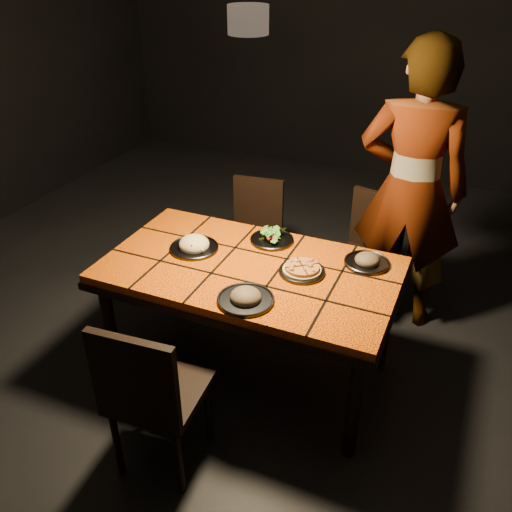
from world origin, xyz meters
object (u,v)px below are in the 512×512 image
at_px(chair_far_left, 255,227).
at_px(diner, 411,191).
at_px(chair_near, 149,392).
at_px(dining_table, 250,278).
at_px(chair_far_right, 369,247).
at_px(plate_pizza, 302,270).
at_px(plate_pasta, 194,245).

distance_m(chair_far_left, diner, 1.16).
bearing_deg(chair_near, dining_table, -103.00).
bearing_deg(dining_table, chair_far_left, 112.04).
height_order(chair_far_right, plate_pizza, chair_far_right).
height_order(dining_table, chair_near, chair_near).
height_order(dining_table, chair_far_left, chair_far_left).
bearing_deg(dining_table, plate_pasta, 173.47).
distance_m(dining_table, chair_far_right, 1.06).
distance_m(chair_far_left, plate_pizza, 1.13).
xyz_separation_m(dining_table, diner, (0.68, 0.94, 0.27)).
relative_size(plate_pizza, plate_pasta, 1.03).
bearing_deg(chair_far_right, plate_pizza, -88.10).
bearing_deg(chair_far_left, plate_pasta, -96.99).
relative_size(chair_far_left, plate_pizza, 2.81).
bearing_deg(chair_near, chair_far_right, -112.84).
relative_size(chair_far_left, plate_pasta, 2.90).
bearing_deg(chair_far_right, plate_pasta, -119.58).
distance_m(chair_near, chair_far_right, 1.88).
height_order(chair_near, chair_far_left, chair_near).
bearing_deg(plate_pizza, diner, 65.75).
distance_m(chair_far_right, plate_pizza, 0.95).
height_order(chair_near, plate_pasta, chair_near).
distance_m(dining_table, chair_far_left, 1.01).
bearing_deg(plate_pizza, dining_table, -170.26).
distance_m(chair_near, chair_far_left, 1.78).
distance_m(dining_table, plate_pizza, 0.30).
relative_size(dining_table, chair_near, 1.78).
height_order(chair_far_left, chair_far_right, chair_far_right).
relative_size(chair_far_right, plate_pasta, 3.01).
bearing_deg(diner, plate_pasta, 37.05).
distance_m(chair_far_right, plate_pasta, 1.26).
bearing_deg(dining_table, chair_near, -98.60).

